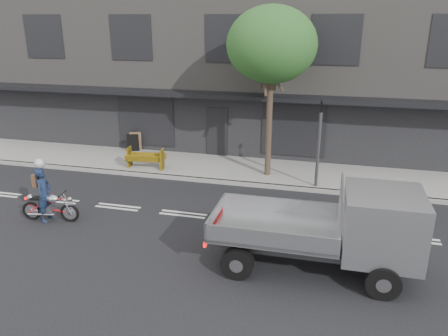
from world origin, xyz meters
TOP-DOWN VIEW (x-y plane):
  - ground at (0.00, 0.00)m, footprint 80.00×80.00m
  - sidewalk at (0.00, 4.70)m, footprint 32.00×3.20m
  - kerb at (0.00, 3.10)m, footprint 32.00×0.20m
  - building_main at (0.00, 11.30)m, footprint 26.00×10.00m
  - street_tree at (2.20, 4.20)m, footprint 3.40×3.40m
  - traffic_light_pole at (4.20, 3.35)m, footprint 0.12×0.12m
  - motorcycle at (-4.01, -1.48)m, footprint 1.93×0.56m
  - rider at (-4.16, -1.48)m, footprint 0.51×0.70m
  - flatbed_ute at (5.52, -2.30)m, footprint 5.17×2.17m
  - construction_barrier at (-2.97, 3.50)m, footprint 1.68×0.85m
  - sandwich_board at (-4.54, 5.83)m, footprint 0.64×0.53m

SIDE VIEW (x-z plane):
  - ground at x=0.00m, z-range 0.00..0.00m
  - sidewalk at x=0.00m, z-range 0.00..0.15m
  - kerb at x=0.00m, z-range 0.00..0.15m
  - motorcycle at x=-4.01m, z-range 0.01..1.01m
  - sandwich_board at x=-4.54m, z-range 0.15..1.03m
  - construction_barrier at x=-2.97m, z-range 0.15..1.05m
  - rider at x=-4.16m, z-range 0.00..1.80m
  - flatbed_ute at x=5.52m, z-range 0.17..2.56m
  - traffic_light_pole at x=4.20m, z-range -0.10..3.40m
  - building_main at x=0.00m, z-range 0.00..8.00m
  - street_tree at x=2.20m, z-range 1.90..8.65m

